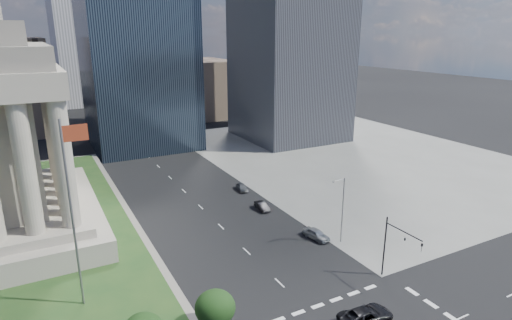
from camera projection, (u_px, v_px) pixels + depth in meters
ground at (133, 142)px, 120.26m from camera, size 500.00×500.00×0.00m
sidewalk_ne at (354, 155)px, 107.17m from camera, size 68.00×90.00×0.03m
flagpole at (73, 206)px, 42.42m from camera, size 2.52×0.24×20.00m
midrise_glass at (135, 30)px, 108.31m from camera, size 26.00×26.00×60.00m
building_filler_ne at (200, 88)px, 157.16m from camera, size 20.00×30.00×20.00m
building_filler_nw at (5, 86)px, 128.08m from camera, size 24.00×30.00×28.00m
traffic_signal_ne at (396, 243)px, 51.44m from camera, size 0.30×5.74×8.00m
street_lamp_north at (342, 206)px, 61.25m from camera, size 2.13×0.22×10.00m
pickup_truck at (366, 316)px, 45.24m from camera, size 3.26×6.30×1.70m
parked_sedan_near at (316, 234)px, 63.66m from camera, size 4.79×2.58×1.55m
parked_sedan_mid at (262, 206)px, 74.16m from camera, size 1.67×4.09×1.32m
parked_sedan_far at (242, 187)px, 83.09m from camera, size 2.22×4.24×1.38m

